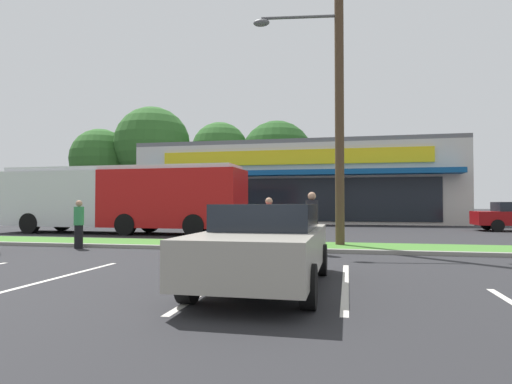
% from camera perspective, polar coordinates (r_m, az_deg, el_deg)
% --- Properties ---
extents(grass_median, '(56.00, 2.20, 0.12)m').
position_cam_1_polar(grass_median, '(15.62, -10.97, -6.68)').
color(grass_median, '#427A2D').
rests_on(grass_median, ground_plane).
extents(curb_lip, '(56.00, 0.24, 0.12)m').
position_cam_1_polar(curb_lip, '(14.50, -12.86, -7.07)').
color(curb_lip, gray).
rests_on(curb_lip, ground_plane).
extents(parking_stripe_1, '(0.12, 4.80, 0.01)m').
position_cam_1_polar(parking_stripe_1, '(9.38, -25.64, -10.40)').
color(parking_stripe_1, silver).
rests_on(parking_stripe_1, ground_plane).
extents(parking_stripe_2, '(0.12, 4.80, 0.01)m').
position_cam_1_polar(parking_stripe_2, '(8.19, -4.95, -11.87)').
color(parking_stripe_2, silver).
rests_on(parking_stripe_2, ground_plane).
extents(parking_stripe_3, '(0.12, 4.80, 0.01)m').
position_cam_1_polar(parking_stripe_3, '(8.30, 11.67, -11.72)').
color(parking_stripe_3, silver).
rests_on(parking_stripe_3, ground_plane).
extents(storefront_building, '(23.83, 11.97, 6.07)m').
position_cam_1_polar(storefront_building, '(35.89, 5.72, 1.02)').
color(storefront_building, beige).
rests_on(storefront_building, ground_plane).
extents(tree_far_left, '(6.63, 6.63, 9.73)m').
position_cam_1_polar(tree_far_left, '(51.25, -19.77, 4.12)').
color(tree_far_left, '#473323').
rests_on(tree_far_left, ground_plane).
extents(tree_left, '(8.32, 8.32, 12.13)m').
position_cam_1_polar(tree_left, '(49.58, -13.49, 6.07)').
color(tree_left, '#473323').
rests_on(tree_left, ground_plane).
extents(tree_mid_left, '(6.28, 6.28, 10.42)m').
position_cam_1_polar(tree_mid_left, '(48.26, -4.78, 5.41)').
color(tree_mid_left, '#473323').
rests_on(tree_mid_left, ground_plane).
extents(tree_mid, '(8.04, 8.04, 10.57)m').
position_cam_1_polar(tree_mid, '(48.04, 2.75, 4.57)').
color(tree_mid, '#473323').
rests_on(tree_mid, ground_plane).
extents(utility_pole, '(3.08, 2.40, 10.77)m').
position_cam_1_polar(utility_pole, '(15.18, 10.37, 14.81)').
color(utility_pole, '#4C3826').
rests_on(utility_pole, ground_plane).
extents(city_bus, '(12.30, 2.93, 3.25)m').
position_cam_1_polar(city_bus, '(22.27, -17.26, -0.68)').
color(city_bus, '#B71414').
rests_on(city_bus, ground_plane).
extents(car_0, '(4.36, 1.99, 1.55)m').
position_cam_1_polar(car_0, '(26.68, -6.24, -2.94)').
color(car_0, slate).
rests_on(car_0, ground_plane).
extents(car_2, '(1.99, 4.72, 1.46)m').
position_cam_1_polar(car_2, '(7.77, 1.34, -6.80)').
color(car_2, '#9E998C').
rests_on(car_2, ground_plane).
extents(pedestrian_by_pole, '(0.33, 0.33, 1.65)m').
position_cam_1_polar(pedestrian_by_pole, '(12.98, 1.72, -4.36)').
color(pedestrian_by_pole, '#1E2338').
rests_on(pedestrian_by_pole, ground_plane).
extents(pedestrian_mid, '(0.36, 0.36, 1.81)m').
position_cam_1_polar(pedestrian_mid, '(12.83, 7.36, -4.02)').
color(pedestrian_mid, '#1E2338').
rests_on(pedestrian_mid, ground_plane).
extents(pedestrian_far, '(0.32, 0.32, 1.58)m').
position_cam_1_polar(pedestrian_far, '(15.35, -22.27, -3.94)').
color(pedestrian_far, black).
rests_on(pedestrian_far, ground_plane).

